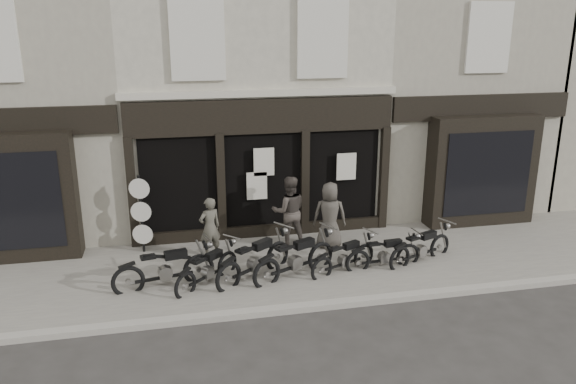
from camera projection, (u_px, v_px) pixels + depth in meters
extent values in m
plane|color=#2D2B28|center=(286.00, 285.00, 12.92)|extent=(90.00, 90.00, 0.00)
cube|color=slate|center=(278.00, 267.00, 13.75)|extent=(30.00, 4.20, 0.12)
cube|color=gray|center=(298.00, 308.00, 11.74)|extent=(30.00, 0.25, 0.13)
cube|color=#BAB39F|center=(246.00, 80.00, 17.36)|extent=(7.20, 6.00, 8.20)
cube|color=black|center=(263.00, 116.00, 14.67)|extent=(7.10, 0.18, 0.90)
cube|color=black|center=(263.00, 187.00, 15.28)|extent=(6.50, 0.10, 2.95)
cube|color=black|center=(264.00, 232.00, 15.59)|extent=(7.10, 0.20, 0.44)
cube|color=#BAB3A1|center=(262.00, 93.00, 14.52)|extent=(7.30, 0.22, 0.18)
cube|color=beige|center=(197.00, 39.00, 13.81)|extent=(1.35, 0.12, 2.00)
cube|color=black|center=(197.00, 39.00, 13.84)|extent=(1.05, 0.06, 1.70)
cube|color=beige|center=(323.00, 39.00, 14.46)|extent=(1.35, 0.12, 2.00)
cube|color=black|center=(322.00, 39.00, 14.48)|extent=(1.05, 0.06, 1.70)
cube|color=black|center=(132.00, 194.00, 14.50)|extent=(0.22, 0.22, 3.00)
cube|color=black|center=(221.00, 189.00, 14.96)|extent=(0.22, 0.22, 3.00)
cube|color=black|center=(305.00, 184.00, 15.43)|extent=(0.22, 0.22, 3.00)
cube|color=black|center=(383.00, 179.00, 15.89)|extent=(0.22, 0.22, 3.00)
cube|color=beige|center=(264.00, 162.00, 14.90)|extent=(0.55, 0.04, 0.75)
cube|color=beige|center=(346.00, 167.00, 15.44)|extent=(0.55, 0.04, 0.75)
cube|color=beige|center=(257.00, 186.00, 15.05)|extent=(0.55, 0.04, 0.75)
cube|color=gray|center=(26.00, 84.00, 16.08)|extent=(5.50, 6.00, 8.20)
cube|color=black|center=(8.00, 198.00, 13.63)|extent=(3.20, 0.70, 3.20)
cube|color=black|center=(4.00, 203.00, 13.30)|extent=(2.60, 0.06, 2.40)
cube|color=black|center=(0.00, 123.00, 13.39)|extent=(5.40, 0.16, 0.70)
cube|color=gray|center=(435.00, 76.00, 18.65)|extent=(5.50, 6.00, 8.20)
cube|color=black|center=(481.00, 171.00, 16.20)|extent=(3.20, 0.70, 3.20)
cube|color=black|center=(488.00, 174.00, 15.87)|extent=(2.60, 0.06, 2.40)
cube|color=black|center=(482.00, 107.00, 15.96)|extent=(5.40, 0.16, 0.70)
cube|color=beige|center=(489.00, 38.00, 15.43)|extent=(1.30, 0.10, 1.90)
cube|color=black|center=(488.00, 38.00, 15.46)|extent=(1.00, 0.06, 1.60)
torus|color=black|center=(199.00, 269.00, 12.87)|extent=(0.75, 0.25, 0.74)
torus|color=black|center=(128.00, 282.00, 12.25)|extent=(0.75, 0.25, 0.74)
cube|color=black|center=(164.00, 277.00, 12.57)|extent=(1.28, 0.32, 0.07)
cube|color=gray|center=(165.00, 273.00, 12.56)|extent=(0.30, 0.25, 0.28)
cube|color=black|center=(176.00, 254.00, 12.54)|extent=(0.53, 0.28, 0.19)
cube|color=black|center=(148.00, 257.00, 12.29)|extent=(0.36, 0.28, 0.07)
cylinder|color=gray|center=(208.00, 239.00, 12.75)|extent=(0.17, 0.63, 0.04)
torus|color=black|center=(227.00, 264.00, 13.24)|extent=(0.53, 0.51, 0.65)
torus|color=black|center=(185.00, 286.00, 12.15)|extent=(0.53, 0.51, 0.65)
cube|color=black|center=(207.00, 276.00, 12.71)|extent=(0.86, 0.81, 0.06)
cube|color=gray|center=(208.00, 273.00, 12.70)|extent=(0.28, 0.28, 0.25)
cube|color=black|center=(214.00, 255.00, 12.78)|extent=(0.43, 0.42, 0.16)
cube|color=black|center=(198.00, 261.00, 12.35)|extent=(0.34, 0.33, 0.06)
cylinder|color=gray|center=(232.00, 237.00, 13.23)|extent=(0.40, 0.43, 0.03)
torus|color=black|center=(277.00, 256.00, 13.58)|extent=(0.67, 0.53, 0.75)
torus|color=black|center=(228.00, 278.00, 12.43)|extent=(0.67, 0.53, 0.75)
cube|color=black|center=(254.00, 268.00, 13.02)|extent=(1.09, 0.82, 0.07)
cube|color=gray|center=(255.00, 264.00, 13.01)|extent=(0.33, 0.32, 0.29)
cube|color=black|center=(262.00, 244.00, 13.08)|extent=(0.52, 0.45, 0.19)
cube|color=black|center=(243.00, 250.00, 12.62)|extent=(0.40, 0.37, 0.07)
cylinder|color=gray|center=(284.00, 225.00, 13.55)|extent=(0.41, 0.54, 0.04)
torus|color=black|center=(320.00, 257.00, 13.56)|extent=(0.72, 0.42, 0.75)
torus|color=black|center=(267.00, 274.00, 12.61)|extent=(0.72, 0.42, 0.75)
cube|color=black|center=(294.00, 267.00, 13.10)|extent=(1.21, 0.62, 0.07)
cube|color=gray|center=(295.00, 263.00, 13.09)|extent=(0.33, 0.30, 0.29)
cube|color=black|center=(304.00, 244.00, 13.12)|extent=(0.54, 0.39, 0.19)
cube|color=black|center=(283.00, 248.00, 12.74)|extent=(0.40, 0.34, 0.07)
cylinder|color=gray|center=(328.00, 226.00, 13.49)|extent=(0.32, 0.60, 0.04)
torus|color=black|center=(364.00, 256.00, 13.75)|extent=(0.61, 0.34, 0.63)
torus|color=black|center=(322.00, 270.00, 12.98)|extent=(0.61, 0.34, 0.63)
cube|color=black|center=(343.00, 264.00, 13.38)|extent=(1.02, 0.50, 0.06)
cube|color=gray|center=(344.00, 261.00, 13.37)|extent=(0.27, 0.24, 0.24)
cube|color=black|center=(351.00, 245.00, 13.39)|extent=(0.45, 0.32, 0.16)
cube|color=black|center=(335.00, 249.00, 13.09)|extent=(0.33, 0.28, 0.06)
cylinder|color=gray|center=(371.00, 231.00, 13.69)|extent=(0.25, 0.50, 0.03)
torus|color=black|center=(408.00, 256.00, 13.76)|extent=(0.63, 0.14, 0.63)
torus|color=black|center=(358.00, 262.00, 13.38)|extent=(0.63, 0.14, 0.63)
cube|color=black|center=(383.00, 260.00, 13.58)|extent=(1.10, 0.15, 0.06)
cube|color=gray|center=(384.00, 258.00, 13.56)|extent=(0.24, 0.19, 0.24)
cube|color=black|center=(393.00, 243.00, 13.53)|extent=(0.44, 0.20, 0.16)
cube|color=black|center=(373.00, 244.00, 13.37)|extent=(0.29, 0.21, 0.06)
cylinder|color=gray|center=(417.00, 232.00, 13.64)|extent=(0.08, 0.54, 0.03)
torus|color=black|center=(439.00, 247.00, 14.28)|extent=(0.65, 0.34, 0.67)
torus|color=black|center=(399.00, 259.00, 13.51)|extent=(0.65, 0.34, 0.67)
cube|color=black|center=(420.00, 254.00, 13.90)|extent=(1.10, 0.49, 0.06)
cube|color=gray|center=(421.00, 251.00, 13.89)|extent=(0.28, 0.25, 0.25)
cube|color=black|center=(428.00, 235.00, 13.91)|extent=(0.48, 0.33, 0.17)
cube|color=black|center=(413.00, 238.00, 13.60)|extent=(0.35, 0.29, 0.06)
cylinder|color=gray|center=(447.00, 221.00, 14.21)|extent=(0.25, 0.54, 0.04)
imported|color=#4B473D|center=(210.00, 228.00, 13.96)|extent=(0.67, 0.55, 1.56)
imported|color=#403934|center=(289.00, 211.00, 14.69)|extent=(0.95, 0.76, 1.88)
imported|color=#403C36|center=(330.00, 215.00, 14.56)|extent=(0.98, 0.77, 1.76)
cylinder|color=black|center=(144.00, 255.00, 14.54)|extent=(0.34, 0.34, 0.06)
cylinder|color=black|center=(141.00, 216.00, 14.24)|extent=(0.07, 0.07, 2.16)
cylinder|color=black|center=(139.00, 188.00, 14.00)|extent=(0.52, 0.15, 0.52)
cylinder|color=beige|center=(139.00, 189.00, 13.98)|extent=(0.51, 0.12, 0.52)
cylinder|color=black|center=(141.00, 212.00, 14.17)|extent=(0.52, 0.15, 0.52)
cylinder|color=beige|center=(141.00, 212.00, 14.15)|extent=(0.51, 0.12, 0.52)
cylinder|color=black|center=(143.00, 234.00, 14.35)|extent=(0.52, 0.15, 0.52)
cylinder|color=beige|center=(143.00, 234.00, 14.33)|extent=(0.51, 0.12, 0.52)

